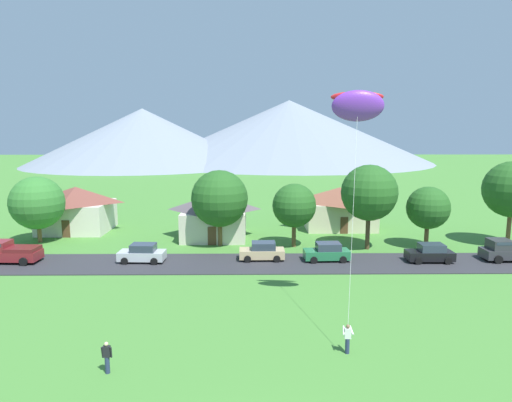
% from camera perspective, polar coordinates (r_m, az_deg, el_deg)
% --- Properties ---
extents(road_strip, '(160.00, 6.34, 0.08)m').
position_cam_1_polar(road_strip, '(41.61, -0.04, -7.90)').
color(road_strip, '#2D2D33').
rests_on(road_strip, ground).
extents(mountain_central_ridge, '(78.68, 78.68, 19.01)m').
position_cam_1_polar(mountain_central_ridge, '(161.12, -14.10, 7.91)').
color(mountain_central_ridge, gray).
rests_on(mountain_central_ridge, ground).
extents(mountain_far_east_ridge, '(103.66, 103.66, 22.56)m').
position_cam_1_polar(mountain_far_east_ridge, '(169.98, 4.19, 8.81)').
color(mountain_far_east_ridge, gray).
rests_on(mountain_far_east_ridge, ground).
extents(house_leftmost, '(8.29, 7.41, 5.37)m').
position_cam_1_polar(house_leftmost, '(58.25, -21.75, -0.85)').
color(house_leftmost, beige).
rests_on(house_leftmost, ground).
extents(house_left_center, '(9.01, 6.93, 5.09)m').
position_cam_1_polar(house_left_center, '(56.68, 10.49, -0.75)').
color(house_left_center, beige).
rests_on(house_left_center, ground).
extents(house_right_center, '(7.58, 8.45, 4.94)m').
position_cam_1_polar(house_right_center, '(51.48, -5.24, -1.72)').
color(house_right_center, beige).
rests_on(house_right_center, ground).
extents(tree_near_left, '(4.38, 4.38, 6.40)m').
position_cam_1_polar(tree_near_left, '(49.47, 20.95, -0.82)').
color(tree_near_left, brown).
rests_on(tree_near_left, ground).
extents(tree_left_of_center, '(4.54, 4.54, 6.66)m').
position_cam_1_polar(tree_left_of_center, '(46.71, 4.86, -0.58)').
color(tree_left_of_center, brown).
rests_on(tree_left_of_center, ground).
extents(tree_center, '(5.69, 5.69, 7.21)m').
position_cam_1_polar(tree_center, '(53.74, -25.95, -0.21)').
color(tree_center, brown).
rests_on(tree_center, ground).
extents(tree_right_of_center, '(5.88, 5.88, 8.92)m').
position_cam_1_polar(tree_right_of_center, '(54.03, 29.68, 1.29)').
color(tree_right_of_center, brown).
rests_on(tree_right_of_center, ground).
extents(tree_near_right, '(5.67, 5.67, 8.70)m').
position_cam_1_polar(tree_near_right, '(46.75, 14.13, 1.01)').
color(tree_near_right, '#4C3823').
rests_on(tree_near_right, ground).
extents(tree_far_right, '(5.94, 5.94, 8.01)m').
position_cam_1_polar(tree_far_right, '(47.08, -4.64, 0.31)').
color(tree_far_right, brown).
rests_on(tree_far_right, ground).
extents(parked_car_black_west_end, '(4.21, 2.09, 1.68)m').
position_cam_1_polar(parked_car_black_west_end, '(44.80, 21.15, -6.18)').
color(parked_car_black_west_end, black).
rests_on(parked_car_black_west_end, road_strip).
extents(parked_car_green_mid_west, '(4.27, 2.22, 1.68)m').
position_cam_1_polar(parked_car_green_mid_west, '(42.69, 8.98, -6.41)').
color(parked_car_green_mid_west, '#237042').
rests_on(parked_car_green_mid_west, road_strip).
extents(parked_car_silver_mid_east, '(4.28, 2.24, 1.68)m').
position_cam_1_polar(parked_car_silver_mid_east, '(43.08, -14.18, -6.44)').
color(parked_car_silver_mid_east, '#B7BCC1').
rests_on(parked_car_silver_mid_east, road_strip).
extents(parked_car_tan_east_end, '(4.22, 2.12, 1.68)m').
position_cam_1_polar(parked_car_tan_east_end, '(42.44, 0.80, -6.39)').
color(parked_car_tan_east_end, tan).
rests_on(parked_car_tan_east_end, road_strip).
extents(pickup_truck_maroon_west_side, '(5.28, 2.49, 1.99)m').
position_cam_1_polar(pickup_truck_maroon_west_side, '(47.33, -28.76, -5.66)').
color(pickup_truck_maroon_west_side, maroon).
rests_on(pickup_truck_maroon_west_side, road_strip).
extents(pickup_truck_charcoal_east_side, '(5.22, 2.36, 1.99)m').
position_cam_1_polar(pickup_truck_charcoal_east_side, '(48.31, 29.40, -5.43)').
color(pickup_truck_charcoal_east_side, '#333338').
rests_on(pickup_truck_charcoal_east_side, road_strip).
extents(kite_flyer_with_kite, '(3.34, 6.07, 14.66)m').
position_cam_1_polar(kite_flyer_with_kite, '(28.86, 12.73, 11.35)').
color(kite_flyer_with_kite, navy).
rests_on(kite_flyer_with_kite, ground).
extents(watcher_person, '(0.56, 0.24, 1.68)m').
position_cam_1_polar(watcher_person, '(25.15, -18.34, -18.21)').
color(watcher_person, navy).
rests_on(watcher_person, ground).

